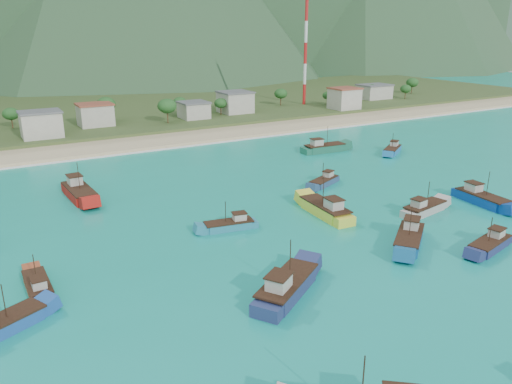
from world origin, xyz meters
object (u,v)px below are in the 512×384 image
boat_14 (409,239)px  boat_22 (481,199)px  boat_7 (490,245)px  boat_27 (1,327)px  boat_15 (424,209)px  boat_26 (286,288)px  boat_21 (324,148)px  boat_20 (324,182)px  boat_2 (326,210)px  boat_16 (79,193)px  boat_13 (230,226)px  boat_5 (38,288)px  boat_23 (392,150)px  radio_tower (306,43)px

boat_14 → boat_22: size_ratio=0.94×
boat_7 → boat_27: size_ratio=0.96×
boat_15 → boat_26: (-36.12, -11.44, 0.25)m
boat_7 → boat_21: boat_21 is taller
boat_15 → boat_22: size_ratio=0.89×
boat_15 → boat_21: 46.08m
boat_20 → boat_27: size_ratio=0.89×
boat_14 → boat_27: 54.48m
boat_2 → boat_16: bearing=142.5°
boat_20 → boat_21: bearing=-61.2°
boat_7 → boat_13: size_ratio=1.08×
boat_5 → boat_14: 51.21m
boat_5 → boat_16: (11.69, 33.71, 0.45)m
boat_23 → boat_15: bearing=109.0°
boat_26 → boat_27: boat_26 is taller
boat_5 → boat_14: (49.62, -12.66, 0.29)m
boat_14 → boat_22: 25.82m
boat_13 → boat_27: size_ratio=0.90×
radio_tower → boat_2: radio_tower is taller
boat_14 → boat_5: bearing=38.1°
boat_7 → boat_20: (-1.77, 37.01, -0.07)m
boat_2 → boat_15: boat_2 is taller
boat_27 → boat_21: bearing=95.6°
boat_2 → boat_27: boat_2 is taller
radio_tower → boat_27: size_ratio=4.63×
boat_7 → boat_13: boat_7 is taller
boat_5 → boat_13: size_ratio=0.96×
boat_23 → boat_13: bearing=79.0°
boat_15 → boat_7: bearing=-21.9°
boat_7 → boat_20: size_ratio=1.08×
boat_7 → boat_13: 38.92m
boat_2 → boat_14: (3.30, -15.83, -0.10)m
boat_2 → boat_13: 17.25m
boat_14 → boat_21: (24.48, 52.62, 0.08)m
boat_22 → boat_26: size_ratio=0.94×
boat_26 → boat_23: bearing=93.4°
radio_tower → boat_2: size_ratio=3.77×
boat_2 → boat_22: size_ratio=1.07×
boat_5 → boat_21: (74.10, 39.96, 0.36)m
boat_22 → boat_26: bearing=16.7°
boat_21 → boat_16: bearing=-80.0°
boat_5 → boat_14: boat_14 is taller
boat_14 → boat_26: boat_26 is taller
boat_13 → boat_16: 32.93m
radio_tower → boat_13: 129.30m
boat_14 → boat_23: 58.04m
boat_23 → boat_26: bearing=93.0°
boat_20 → boat_14: bearing=142.6°
boat_13 → boat_23: boat_23 is taller
radio_tower → boat_23: size_ratio=4.95×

